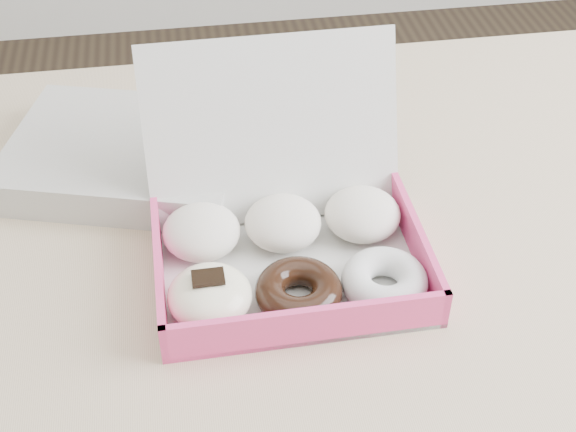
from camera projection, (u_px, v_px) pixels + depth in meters
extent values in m
cube|color=tan|center=(485.00, 224.00, 0.92)|extent=(1.20, 0.80, 0.04)
cylinder|color=tan|center=(70.00, 291.00, 1.36)|extent=(0.05, 0.05, 0.71)
cube|color=silver|center=(290.00, 271.00, 0.83)|extent=(0.28, 0.20, 0.01)
cube|color=#EB3E7D|center=(308.00, 327.00, 0.75)|extent=(0.27, 0.01, 0.05)
cube|color=silver|center=(276.00, 198.00, 0.89)|extent=(0.27, 0.01, 0.05)
cube|color=#EB3E7D|center=(159.00, 272.00, 0.80)|extent=(0.01, 0.20, 0.05)
cube|color=#EB3E7D|center=(416.00, 242.00, 0.84)|extent=(0.01, 0.20, 0.05)
cube|color=silver|center=(272.00, 130.00, 0.86)|extent=(0.27, 0.08, 0.19)
ellipsoid|color=silver|center=(201.00, 232.00, 0.84)|extent=(0.08, 0.08, 0.05)
ellipsoid|color=silver|center=(283.00, 223.00, 0.85)|extent=(0.08, 0.08, 0.05)
ellipsoid|color=silver|center=(362.00, 214.00, 0.86)|extent=(0.08, 0.08, 0.05)
ellipsoid|color=#FCF2CA|center=(210.00, 296.00, 0.77)|extent=(0.08, 0.08, 0.05)
cube|color=black|center=(208.00, 277.00, 0.75)|extent=(0.03, 0.02, 0.00)
torus|color=black|center=(299.00, 291.00, 0.78)|extent=(0.09, 0.09, 0.03)
torus|color=white|center=(384.00, 281.00, 0.80)|extent=(0.09, 0.09, 0.03)
cube|color=silver|center=(127.00, 154.00, 0.96)|extent=(0.32, 0.28, 0.04)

